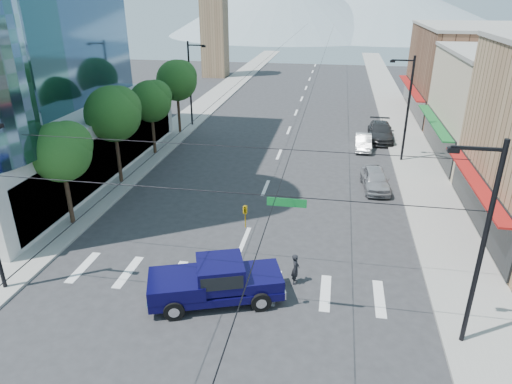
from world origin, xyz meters
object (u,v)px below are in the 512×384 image
Objects in this scene: pedestrian at (295,269)px; parked_car_far at (381,132)px; parked_car_mid at (363,142)px; pickup_truck at (215,281)px; parked_car_near at (375,179)px.

parked_car_far is at bearing -12.95° from pedestrian.
parked_car_far reaches higher than parked_car_mid.
pedestrian is 23.13m from parked_car_mid.
parked_car_far is at bearing 51.77° from pickup_truck.
pickup_truck is at bearing 120.55° from pedestrian.
pedestrian is 0.36× the size of parked_car_near.
pickup_truck reaches higher than parked_car_far.
parked_car_mid is 0.71× the size of parked_car_far.
pedestrian is at bearing -102.33° from parked_car_far.
pickup_truck is 1.61× the size of parked_car_mid.
parked_car_near is at bearing -85.94° from parked_car_mid.
pickup_truck is 1.46× the size of parked_car_near.
pickup_truck is at bearing -108.20° from parked_car_far.
pickup_truck is 26.09m from parked_car_mid.
pickup_truck reaches higher than parked_car_near.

